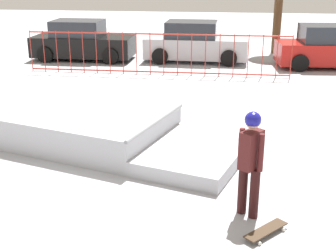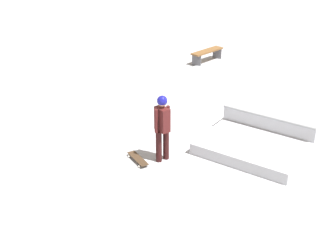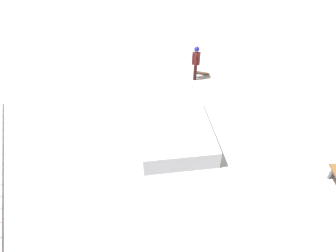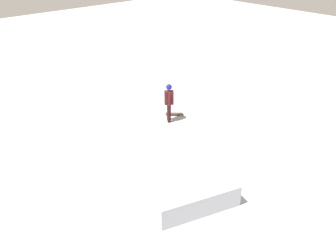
# 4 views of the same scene
# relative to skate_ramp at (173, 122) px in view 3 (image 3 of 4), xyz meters

# --- Properties ---
(ground_plane) EXTENTS (60.00, 60.00, 0.00)m
(ground_plane) POSITION_rel_skate_ramp_xyz_m (0.21, -0.47, -0.32)
(ground_plane) COLOR #A8AAB2
(skate_ramp) EXTENTS (5.93, 4.10, 0.74)m
(skate_ramp) POSITION_rel_skate_ramp_xyz_m (0.00, 0.00, 0.00)
(skate_ramp) COLOR #B0B3BB
(skate_ramp) RESTS_ON ground
(skater) EXTENTS (0.40, 0.44, 1.73)m
(skater) POSITION_rel_skate_ramp_xyz_m (3.07, -2.75, 0.69)
(skater) COLOR black
(skater) RESTS_ON ground
(skateboard) EXTENTS (0.69, 0.72, 0.09)m
(skateboard) POSITION_rel_skate_ramp_xyz_m (3.32, -3.31, -0.24)
(skateboard) COLOR #3F2D1E
(skateboard) RESTS_ON ground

